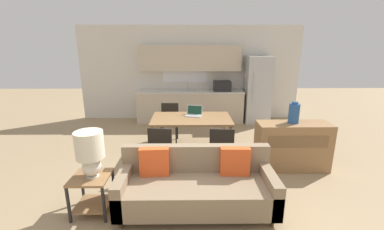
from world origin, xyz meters
name	(u,v)px	position (x,y,z in m)	size (l,w,h in m)	color
ground_plane	(192,214)	(0.00, 0.00, 0.00)	(20.00, 20.00, 0.00)	#9E8460
wall_back	(190,73)	(0.00, 4.63, 1.35)	(6.40, 0.07, 2.70)	silver
kitchen_counter	(191,92)	(0.02, 4.33, 0.84)	(3.03, 0.65, 2.15)	beige
refrigerator	(257,90)	(1.90, 4.24, 0.93)	(0.68, 0.72, 1.87)	#B7BABC
dining_table	(191,121)	(0.01, 1.92, 0.71)	(1.56, 0.93, 0.78)	olive
couch	(196,185)	(0.06, 0.15, 0.33)	(2.06, 0.80, 0.83)	#3D2D1E
side_table	(92,188)	(-1.32, 0.06, 0.36)	(0.48, 0.48, 0.53)	olive
table_lamp	(90,151)	(-1.28, 0.06, 0.89)	(0.35, 0.35, 0.61)	silver
credenza	(292,146)	(1.80, 1.29, 0.43)	(1.27, 0.46, 0.85)	olive
vase	(294,113)	(1.78, 1.32, 1.03)	(0.18, 0.18, 0.37)	#234C84
dining_chair_near_left	(162,147)	(-0.50, 1.12, 0.48)	(0.47, 0.47, 0.86)	black
dining_chair_far_left	(170,120)	(-0.49, 2.72, 0.48)	(0.44, 0.44, 0.86)	black
dining_chair_near_right	(221,148)	(0.51, 1.08, 0.48)	(0.45, 0.45, 0.86)	black
laptop	(194,113)	(0.07, 2.10, 0.83)	(0.37, 0.32, 0.20)	#B7BABC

